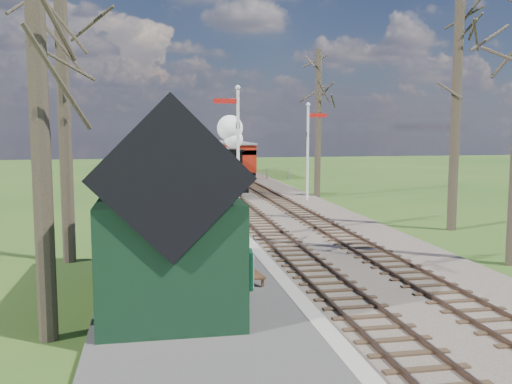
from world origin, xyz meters
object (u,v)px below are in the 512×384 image
(station_shed, at_px, (167,213))
(sign_board, at_px, (251,269))
(red_carriage_a, at_px, (238,159))
(red_carriage_b, at_px, (229,156))
(bench, at_px, (246,267))
(person, at_px, (219,271))
(semaphore_near, at_px, (237,143))
(coach, at_px, (217,165))
(locomotive, at_px, (228,162))
(semaphore_far, at_px, (309,144))

(station_shed, xyz_separation_m, sign_board, (2.12, 0.28, -1.58))
(red_carriage_a, bearing_deg, red_carriage_b, 90.00)
(bench, bearing_deg, station_shed, -155.84)
(person, bearing_deg, station_shed, 53.85)
(station_shed, height_order, sign_board, station_shed)
(semaphore_near, distance_m, coach, 14.69)
(red_carriage_a, relative_size, sign_board, 5.88)
(coach, distance_m, bench, 25.72)
(semaphore_near, relative_size, red_carriage_a, 1.08)
(red_carriage_a, relative_size, person, 4.60)
(coach, bearing_deg, semaphore_near, -93.03)
(locomotive, height_order, coach, locomotive)
(station_shed, distance_m, sign_board, 2.65)
(coach, xyz_separation_m, sign_board, (-2.18, -26.25, -0.92))
(locomotive, bearing_deg, person, -98.43)
(bench, bearing_deg, coach, 85.05)
(coach, height_order, bench, coach)
(semaphore_far, xyz_separation_m, locomotive, (-4.39, 2.46, -1.14))
(station_shed, xyz_separation_m, coach, (4.30, 26.53, -0.65))
(sign_board, bearing_deg, locomotive, 83.86)
(semaphore_far, distance_m, red_carriage_a, 15.77)
(sign_board, relative_size, bench, 0.64)
(locomotive, relative_size, bench, 3.14)
(semaphore_near, relative_size, person, 4.98)
(red_carriage_a, bearing_deg, sign_board, -98.17)
(coach, height_order, red_carriage_a, red_carriage_a)
(semaphore_far, height_order, red_carriage_a, semaphore_far)
(person, bearing_deg, coach, -31.06)
(coach, bearing_deg, red_carriage_a, 69.74)
(semaphore_far, bearing_deg, person, -112.22)
(red_carriage_b, bearing_deg, station_shed, -100.01)
(semaphore_far, xyz_separation_m, bench, (-6.59, -17.07, -2.75))
(station_shed, distance_m, semaphore_near, 12.58)
(semaphore_near, xyz_separation_m, sign_board, (-1.41, -11.72, -2.93))
(coach, bearing_deg, red_carriage_b, 78.29)
(semaphore_far, distance_m, sign_board, 19.08)
(coach, xyz_separation_m, red_carriage_b, (2.60, 12.54, 0.05))
(red_carriage_a, xyz_separation_m, sign_board, (-4.78, -33.30, -0.97))
(locomotive, height_order, red_carriage_a, locomotive)
(station_shed, xyz_separation_m, red_carriage_a, (6.90, 33.58, -0.61))
(station_shed, xyz_separation_m, person, (1.21, -0.25, -1.44))
(semaphore_far, bearing_deg, semaphore_near, -130.60)
(semaphore_far, xyz_separation_m, sign_board, (-6.56, -17.72, -2.66))
(red_carriage_b, bearing_deg, semaphore_near, -97.09)
(red_carriage_a, bearing_deg, station_shed, -101.61)
(red_carriage_b, height_order, bench, red_carriage_b)
(coach, distance_m, red_carriage_b, 12.81)
(red_carriage_a, distance_m, sign_board, 33.65)
(locomotive, bearing_deg, bench, -96.44)
(semaphore_near, bearing_deg, red_carriage_b, 82.91)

